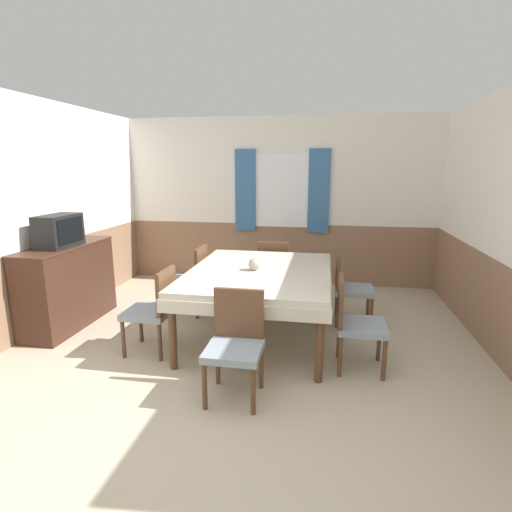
{
  "coord_description": "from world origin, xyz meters",
  "views": [
    {
      "loc": [
        0.77,
        -2.12,
        1.85
      ],
      "look_at": [
        0.04,
        1.98,
        0.91
      ],
      "focal_mm": 28.0,
      "sensor_mm": 36.0,
      "label": 1
    }
  ],
  "objects_px": {
    "chair_head_window": "(274,269)",
    "chair_right_near": "(355,320)",
    "dining_table": "(260,279)",
    "vase": "(254,264)",
    "chair_right_far": "(349,285)",
    "chair_left_near": "(155,307)",
    "sideboard": "(68,285)",
    "chair_head_near": "(236,341)",
    "chair_left_far": "(192,277)",
    "tv": "(59,231)"
  },
  "relations": [
    {
      "from": "chair_head_window",
      "to": "chair_right_near",
      "type": "height_order",
      "value": "same"
    },
    {
      "from": "dining_table",
      "to": "chair_right_near",
      "type": "height_order",
      "value": "chair_right_near"
    },
    {
      "from": "dining_table",
      "to": "vase",
      "type": "bearing_deg",
      "value": -151.89
    },
    {
      "from": "chair_right_near",
      "to": "chair_right_far",
      "type": "distance_m",
      "value": 1.12
    },
    {
      "from": "chair_left_near",
      "to": "vase",
      "type": "bearing_deg",
      "value": -59.95
    },
    {
      "from": "sideboard",
      "to": "chair_right_near",
      "type": "bearing_deg",
      "value": -8.73
    },
    {
      "from": "chair_head_near",
      "to": "chair_left_near",
      "type": "bearing_deg",
      "value": -32.43
    },
    {
      "from": "chair_left_far",
      "to": "dining_table",
      "type": "bearing_deg",
      "value": -119.94
    },
    {
      "from": "chair_right_near",
      "to": "chair_head_window",
      "type": "bearing_deg",
      "value": -150.77
    },
    {
      "from": "chair_right_near",
      "to": "tv",
      "type": "bearing_deg",
      "value": -97.22
    },
    {
      "from": "chair_head_near",
      "to": "chair_left_near",
      "type": "relative_size",
      "value": 1.0
    },
    {
      "from": "chair_right_far",
      "to": "tv",
      "type": "xyz_separation_m",
      "value": [
        -3.22,
        -0.71,
        0.67
      ]
    },
    {
      "from": "chair_right_near",
      "to": "tv",
      "type": "xyz_separation_m",
      "value": [
        -3.22,
        0.41,
        0.67
      ]
    },
    {
      "from": "chair_left_far",
      "to": "chair_head_window",
      "type": "bearing_deg",
      "value": -57.57
    },
    {
      "from": "chair_right_near",
      "to": "chair_right_far",
      "type": "bearing_deg",
      "value": -180.0
    },
    {
      "from": "chair_head_near",
      "to": "chair_right_near",
      "type": "relative_size",
      "value": 1.0
    },
    {
      "from": "chair_right_near",
      "to": "vase",
      "type": "xyz_separation_m",
      "value": [
        -1.03,
        0.53,
        0.35
      ]
    },
    {
      "from": "chair_head_window",
      "to": "tv",
      "type": "relative_size",
      "value": 1.63
    },
    {
      "from": "dining_table",
      "to": "chair_head_window",
      "type": "height_order",
      "value": "chair_head_window"
    },
    {
      "from": "chair_head_window",
      "to": "tv",
      "type": "distance_m",
      "value": 2.7
    },
    {
      "from": "tv",
      "to": "chair_head_window",
      "type": "bearing_deg",
      "value": 30.66
    },
    {
      "from": "chair_left_near",
      "to": "chair_left_far",
      "type": "bearing_deg",
      "value": 0.0
    },
    {
      "from": "chair_head_near",
      "to": "chair_left_near",
      "type": "distance_m",
      "value": 1.15
    },
    {
      "from": "dining_table",
      "to": "chair_left_near",
      "type": "bearing_deg",
      "value": -150.06
    },
    {
      "from": "dining_table",
      "to": "chair_head_near",
      "type": "xyz_separation_m",
      "value": [
        0.0,
        -1.18,
        -0.19
      ]
    },
    {
      "from": "chair_left_far",
      "to": "tv",
      "type": "bearing_deg",
      "value": 119.27
    },
    {
      "from": "dining_table",
      "to": "chair_right_far",
      "type": "distance_m",
      "value": 1.14
    },
    {
      "from": "chair_head_window",
      "to": "vase",
      "type": "xyz_separation_m",
      "value": [
        -0.06,
        -1.21,
        0.35
      ]
    },
    {
      "from": "dining_table",
      "to": "chair_head_near",
      "type": "height_order",
      "value": "chair_head_near"
    },
    {
      "from": "chair_head_window",
      "to": "chair_right_far",
      "type": "relative_size",
      "value": 1.0
    },
    {
      "from": "chair_head_near",
      "to": "chair_left_far",
      "type": "xyz_separation_m",
      "value": [
        -0.97,
        1.74,
        0.0
      ]
    },
    {
      "from": "chair_head_window",
      "to": "chair_left_far",
      "type": "relative_size",
      "value": 1.0
    },
    {
      "from": "chair_head_near",
      "to": "tv",
      "type": "relative_size",
      "value": 1.63
    },
    {
      "from": "dining_table",
      "to": "chair_left_near",
      "type": "height_order",
      "value": "chair_left_near"
    },
    {
      "from": "chair_head_window",
      "to": "vase",
      "type": "bearing_deg",
      "value": -92.65
    },
    {
      "from": "dining_table",
      "to": "sideboard",
      "type": "bearing_deg",
      "value": -178.43
    },
    {
      "from": "chair_left_far",
      "to": "sideboard",
      "type": "xyz_separation_m",
      "value": [
        -1.3,
        -0.62,
        0.02
      ]
    },
    {
      "from": "chair_head_near",
      "to": "chair_head_window",
      "type": "distance_m",
      "value": 2.36
    },
    {
      "from": "chair_right_far",
      "to": "tv",
      "type": "height_order",
      "value": "tv"
    },
    {
      "from": "chair_right_near",
      "to": "chair_left_far",
      "type": "bearing_deg",
      "value": -119.94
    },
    {
      "from": "tv",
      "to": "vase",
      "type": "height_order",
      "value": "tv"
    },
    {
      "from": "chair_head_window",
      "to": "chair_right_near",
      "type": "xyz_separation_m",
      "value": [
        0.97,
        -1.74,
        0.0
      ]
    },
    {
      "from": "chair_right_near",
      "to": "dining_table",
      "type": "bearing_deg",
      "value": -119.94
    },
    {
      "from": "sideboard",
      "to": "dining_table",
      "type": "bearing_deg",
      "value": 1.57
    },
    {
      "from": "chair_head_near",
      "to": "chair_right_far",
      "type": "relative_size",
      "value": 1.0
    },
    {
      "from": "chair_right_far",
      "to": "chair_right_near",
      "type": "bearing_deg",
      "value": 0.0
    },
    {
      "from": "tv",
      "to": "vase",
      "type": "relative_size",
      "value": 4.09
    },
    {
      "from": "dining_table",
      "to": "chair_right_near",
      "type": "bearing_deg",
      "value": -29.94
    },
    {
      "from": "sideboard",
      "to": "vase",
      "type": "xyz_separation_m",
      "value": [
        2.22,
        0.03,
        0.33
      ]
    },
    {
      "from": "tv",
      "to": "dining_table",
      "type": "bearing_deg",
      "value": 3.89
    }
  ]
}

